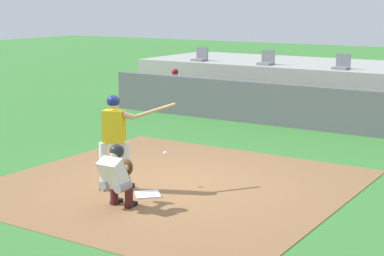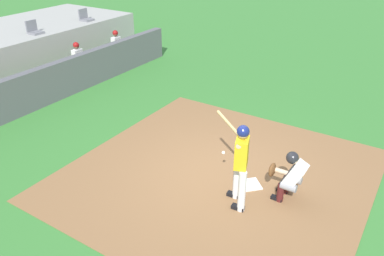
% 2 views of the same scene
% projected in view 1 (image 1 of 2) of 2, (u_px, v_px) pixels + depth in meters
% --- Properties ---
extents(ground_plane, '(80.00, 80.00, 0.00)m').
position_uv_depth(ground_plane, '(172.00, 185.00, 11.98)').
color(ground_plane, '#387A33').
extents(dirt_infield, '(6.40, 6.40, 0.01)m').
position_uv_depth(dirt_infield, '(172.00, 185.00, 11.98)').
color(dirt_infield, olive).
rests_on(dirt_infield, ground).
extents(home_plate, '(0.62, 0.62, 0.02)m').
position_uv_depth(home_plate, '(148.00, 194.00, 11.31)').
color(home_plate, white).
rests_on(home_plate, dirt_infield).
extents(batter_at_plate, '(0.99, 1.16, 1.80)m').
position_uv_depth(batter_at_plate, '(116.00, 136.00, 11.44)').
color(batter_at_plate, silver).
rests_on(batter_at_plate, ground).
extents(catcher_crouched, '(0.48, 1.85, 1.13)m').
position_uv_depth(catcher_crouched, '(117.00, 174.00, 10.52)').
color(catcher_crouched, gray).
rests_on(catcher_crouched, ground).
extents(dugout_wall, '(13.00, 0.30, 1.20)m').
position_uv_depth(dugout_wall, '(305.00, 107.00, 17.22)').
color(dugout_wall, '#59595E').
rests_on(dugout_wall, ground).
extents(dugout_bench, '(11.80, 0.44, 0.45)m').
position_uv_depth(dugout_bench, '(318.00, 115.00, 18.12)').
color(dugout_bench, olive).
rests_on(dugout_bench, ground).
extents(dugout_player_0, '(0.49, 0.70, 1.30)m').
position_uv_depth(dugout_player_0, '(173.00, 88.00, 20.55)').
color(dugout_player_0, '#939399').
rests_on(dugout_player_0, ground).
extents(stands_platform, '(15.00, 4.40, 1.40)m').
position_uv_depth(stands_platform, '(356.00, 86.00, 20.84)').
color(stands_platform, '#9E9E99').
rests_on(stands_platform, ground).
extents(stadium_seat_0, '(0.46, 0.46, 0.48)m').
position_uv_depth(stadium_seat_0, '(201.00, 57.00, 22.16)').
color(stadium_seat_0, slate).
rests_on(stadium_seat_0, stands_platform).
extents(stadium_seat_1, '(0.46, 0.46, 0.48)m').
position_uv_depth(stadium_seat_1, '(267.00, 61.00, 20.79)').
color(stadium_seat_1, slate).
rests_on(stadium_seat_1, stands_platform).
extents(stadium_seat_2, '(0.46, 0.46, 0.48)m').
position_uv_depth(stadium_seat_2, '(342.00, 65.00, 19.41)').
color(stadium_seat_2, slate).
rests_on(stadium_seat_2, stands_platform).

